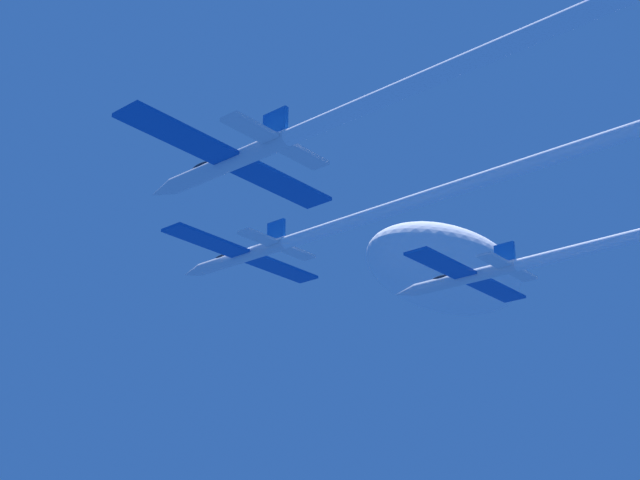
% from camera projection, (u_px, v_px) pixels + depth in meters
% --- Properties ---
extents(jet_lead, '(18.46, 55.93, 3.06)m').
position_uv_depth(jet_lead, '(371.00, 215.00, 71.05)').
color(jet_lead, silver).
extents(jet_left_wing, '(18.46, 64.05, 3.06)m').
position_uv_depth(jet_left_wing, '(466.00, 62.00, 46.92)').
color(jet_left_wing, silver).
extents(cloud_wispy, '(34.62, 19.04, 12.12)m').
position_uv_depth(cloud_wispy, '(447.00, 271.00, 134.97)').
color(cloud_wispy, white).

